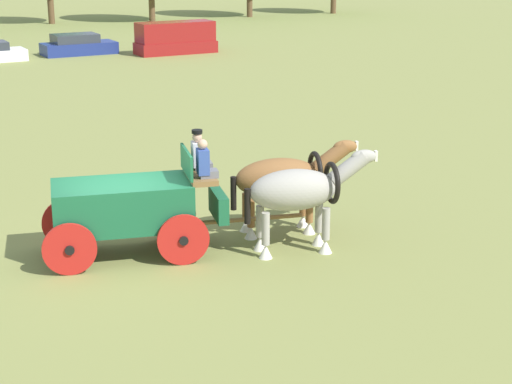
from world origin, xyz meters
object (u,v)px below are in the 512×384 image
object	(u,v)px
show_wagon	(130,205)
parked_vehicle_g	(176,38)
parked_vehicle_f	(78,46)
draft_horse_off	(299,192)
draft_horse_near	(284,179)

from	to	relation	value
show_wagon	parked_vehicle_g	bearing A→B (deg)	64.16
show_wagon	parked_vehicle_f	size ratio (longest dim) A/B	1.36
parked_vehicle_g	draft_horse_off	bearing A→B (deg)	-109.47
draft_horse_off	parked_vehicle_f	xyz separation A→B (m)	(5.91, 34.03, -0.86)
draft_horse_near	parked_vehicle_g	xyz separation A→B (m)	(10.81, 30.32, -0.40)
parked_vehicle_f	parked_vehicle_g	bearing A→B (deg)	-25.13
draft_horse_near	draft_horse_off	size ratio (longest dim) A/B	1.02
show_wagon	draft_horse_near	bearing A→B (deg)	-5.60
draft_horse_off	parked_vehicle_g	size ratio (longest dim) A/B	0.61
show_wagon	parked_vehicle_g	distance (m)	33.28
draft_horse_off	parked_vehicle_f	bearing A→B (deg)	80.15
draft_horse_near	draft_horse_off	world-z (taller)	draft_horse_off
draft_horse_off	parked_vehicle_f	world-z (taller)	draft_horse_off
parked_vehicle_g	draft_horse_near	bearing A→B (deg)	-109.62
show_wagon	parked_vehicle_g	xyz separation A→B (m)	(14.51, 29.95, -0.24)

